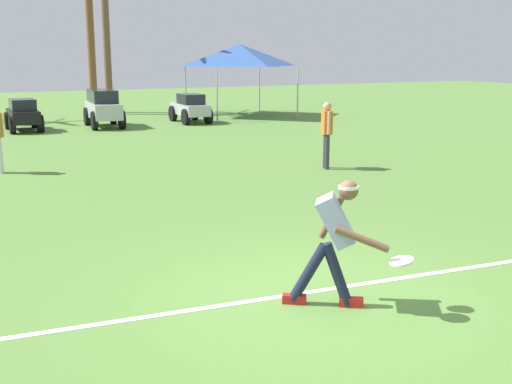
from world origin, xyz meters
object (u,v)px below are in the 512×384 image
object	(u,v)px
frisbee_in_flight	(401,261)
parked_car_slot_c	(23,114)
frisbee_thrower	(334,236)
parked_car_slot_d	(103,107)
parked_car_slot_e	(190,108)
palm_tree_right_of_centre	(105,11)
teammate_near_sideline	(327,129)
palm_tree_left_of_centre	(89,15)
event_tent	(240,55)

from	to	relation	value
frisbee_in_flight	parked_car_slot_c	bearing A→B (deg)	95.12
frisbee_thrower	parked_car_slot_c	distance (m)	17.98
parked_car_slot_d	parked_car_slot_e	size ratio (longest dim) A/B	1.11
palm_tree_right_of_centre	parked_car_slot_e	bearing A→B (deg)	-66.93
teammate_near_sideline	palm_tree_left_of_centre	size ratio (longest dim) A/B	0.22
teammate_near_sideline	palm_tree_left_of_centre	world-z (taller)	palm_tree_left_of_centre
palm_tree_left_of_centre	parked_car_slot_c	bearing A→B (deg)	-122.09
palm_tree_right_of_centre	frisbee_in_flight	bearing A→B (deg)	-96.04
frisbee_thrower	parked_car_slot_d	size ratio (longest dim) A/B	0.57
frisbee_thrower	palm_tree_right_of_centre	distance (m)	23.09
palm_tree_right_of_centre	event_tent	size ratio (longest dim) A/B	1.94
palm_tree_left_of_centre	parked_car_slot_d	bearing A→B (deg)	-98.79
parked_car_slot_d	parked_car_slot_e	distance (m)	3.36
frisbee_in_flight	parked_car_slot_d	distance (m)	18.47
teammate_near_sideline	frisbee_in_flight	bearing A→B (deg)	-116.89
teammate_near_sideline	palm_tree_right_of_centre	xyz separation A→B (m)	(-1.45, 15.49, 3.41)
parked_car_slot_e	parked_car_slot_d	bearing A→B (deg)	-179.59
parked_car_slot_c	parked_car_slot_d	xyz separation A→B (m)	(2.76, -0.05, 0.16)
frisbee_in_flight	event_tent	distance (m)	21.35
frisbee_in_flight	palm_tree_left_of_centre	bearing A→B (deg)	85.25
palm_tree_left_of_centre	frisbee_in_flight	bearing A→B (deg)	-94.75
teammate_near_sideline	event_tent	distance (m)	12.84
parked_car_slot_c	event_tent	xyz separation A→B (m)	(8.92, 1.49, 1.98)
teammate_near_sideline	event_tent	xyz separation A→B (m)	(3.36, 12.29, 1.60)
parked_car_slot_d	event_tent	world-z (taller)	event_tent
frisbee_thrower	palm_tree_left_of_centre	distance (m)	24.18
teammate_near_sideline	palm_tree_left_of_centre	bearing A→B (deg)	96.43
frisbee_in_flight	parked_car_slot_c	xyz separation A→B (m)	(-1.65, 18.49, -0.04)
parked_car_slot_c	parked_car_slot_d	world-z (taller)	parked_car_slot_d
parked_car_slot_e	palm_tree_right_of_centre	xyz separation A→B (m)	(-2.01, 4.71, 3.78)
parked_car_slot_d	palm_tree_right_of_centre	xyz separation A→B (m)	(1.34, 4.74, 3.63)
palm_tree_right_of_centre	palm_tree_left_of_centre	bearing A→B (deg)	110.12
palm_tree_right_of_centre	parked_car_slot_c	bearing A→B (deg)	-131.21
teammate_near_sideline	palm_tree_left_of_centre	distance (m)	17.09
event_tent	palm_tree_left_of_centre	bearing A→B (deg)	140.14
parked_car_slot_e	frisbee_in_flight	bearing A→B (deg)	-103.58
teammate_near_sideline	palm_tree_left_of_centre	xyz separation A→B (m)	(-1.88, 16.66, 3.33)
parked_car_slot_d	event_tent	size ratio (longest dim) A/B	0.65
parked_car_slot_d	parked_car_slot_e	world-z (taller)	parked_car_slot_d
frisbee_thrower	palm_tree_left_of_centre	world-z (taller)	palm_tree_left_of_centre
event_tent	parked_car_slot_d	bearing A→B (deg)	-165.97
frisbee_thrower	parked_car_slot_e	distance (m)	18.58
parked_car_slot_c	palm_tree_left_of_centre	world-z (taller)	palm_tree_left_of_centre
frisbee_thrower	parked_car_slot_e	size ratio (longest dim) A/B	0.63
palm_tree_left_of_centre	palm_tree_right_of_centre	bearing A→B (deg)	-69.88
parked_car_slot_d	frisbee_in_flight	bearing A→B (deg)	-93.44
parked_car_slot_e	palm_tree_right_of_centre	size ratio (longest dim) A/B	0.30
frisbee_in_flight	palm_tree_right_of_centre	bearing A→B (deg)	83.96
parked_car_slot_c	palm_tree_left_of_centre	xyz separation A→B (m)	(3.68, 5.87, 3.70)
frisbee_thrower	frisbee_in_flight	size ratio (longest dim) A/B	4.64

